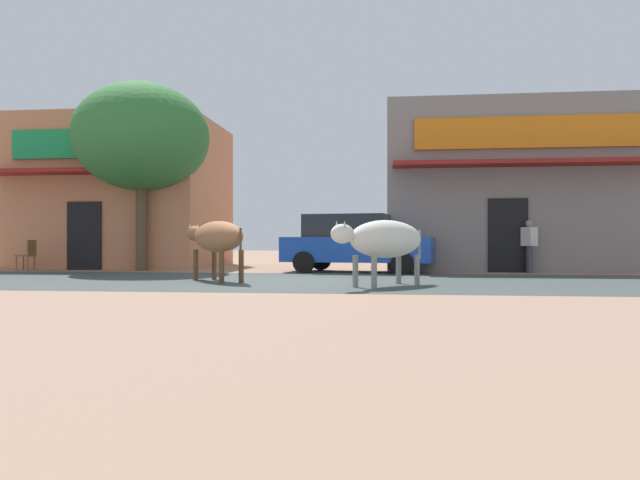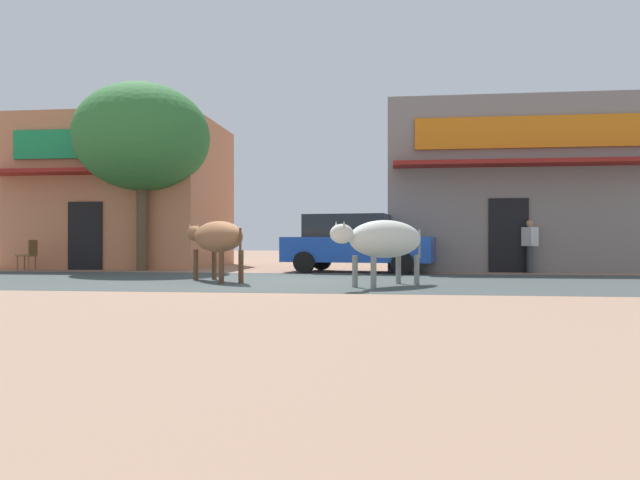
{
  "view_description": "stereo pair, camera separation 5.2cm",
  "coord_description": "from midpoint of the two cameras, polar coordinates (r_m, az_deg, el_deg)",
  "views": [
    {
      "loc": [
        2.59,
        -13.09,
        0.9
      ],
      "look_at": [
        1.0,
        0.72,
        0.91
      ],
      "focal_mm": 33.42,
      "sensor_mm": 36.0,
      "label": 1
    },
    {
      "loc": [
        2.64,
        -13.08,
        0.9
      ],
      "look_at": [
        1.0,
        0.72,
        0.91
      ],
      "focal_mm": 33.42,
      "sensor_mm": 36.0,
      "label": 2
    }
  ],
  "objects": [
    {
      "name": "asphalt_road",
      "position": [
        13.38,
        -4.72,
        -3.91
      ],
      "size": [
        72.0,
        6.16,
        0.0
      ],
      "primitive_type": "cube",
      "color": "#3D4645",
      "rests_on": "ground"
    },
    {
      "name": "ground",
      "position": [
        13.38,
        -4.72,
        -3.92
      ],
      "size": [
        80.0,
        80.0,
        0.0
      ],
      "primitive_type": "plane",
      "color": "#9B7862"
    },
    {
      "name": "storefront_right_club",
      "position": [
        20.29,
        17.46,
        4.6
      ],
      "size": [
        7.76,
        5.89,
        5.08
      ],
      "color": "gray",
      "rests_on": "ground"
    },
    {
      "name": "parked_hatchback_car",
      "position": [
        17.01,
        3.32,
        -0.25
      ],
      "size": [
        4.42,
        2.47,
        1.64
      ],
      "color": "#1843A5",
      "rests_on": "ground"
    },
    {
      "name": "storefront_left_cafe",
      "position": [
        21.92,
        -18.15,
        4.12
      ],
      "size": [
        6.33,
        5.89,
        4.99
      ],
      "color": "#C47953",
      "rests_on": "ground"
    },
    {
      "name": "cow_far_dark",
      "position": [
        11.77,
        6.11,
        0.04
      ],
      "size": [
        2.0,
        2.33,
        1.3
      ],
      "color": "silver",
      "rests_on": "ground"
    },
    {
      "name": "cafe_chair_near_tree",
      "position": [
        19.93,
        -26.25,
        -1.16
      ],
      "size": [
        0.45,
        0.45,
        0.92
      ],
      "color": "brown",
      "rests_on": "ground"
    },
    {
      "name": "roadside_tree",
      "position": [
        18.91,
        -16.79,
        9.38
      ],
      "size": [
        4.03,
        4.03,
        5.63
      ],
      "color": "brown",
      "rests_on": "ground"
    },
    {
      "name": "cow_near_brown",
      "position": [
        13.25,
        -10.01,
        0.25
      ],
      "size": [
        2.08,
        2.32,
        1.33
      ],
      "color": "#99633F",
      "rests_on": "ground"
    },
    {
      "name": "pedestrian_by_shop",
      "position": [
        17.62,
        19.32,
        -0.19
      ],
      "size": [
        0.42,
        0.61,
        1.48
      ],
      "color": "#3F3F47",
      "rests_on": "ground"
    }
  ]
}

